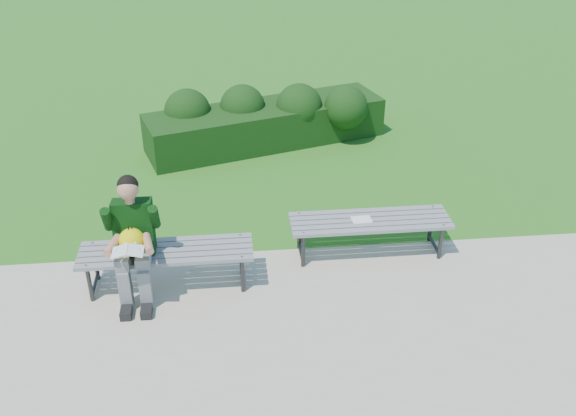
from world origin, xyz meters
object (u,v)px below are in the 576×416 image
at_px(seated_boy, 133,237).
at_px(bench_right, 370,223).
at_px(bench_left, 166,254).
at_px(paper_sheet, 362,220).
at_px(hedge, 266,118).

bearing_deg(seated_boy, bench_right, 10.90).
height_order(bench_left, paper_sheet, bench_left).
relative_size(bench_right, seated_boy, 1.37).
distance_m(bench_left, paper_sheet, 2.18).
distance_m(seated_boy, paper_sheet, 2.50).
bearing_deg(paper_sheet, bench_left, -169.62).
height_order(hedge, bench_right, hedge).
height_order(bench_left, bench_right, same).
bearing_deg(bench_right, hedge, 106.08).
relative_size(bench_right, paper_sheet, 7.89).
relative_size(hedge, seated_boy, 2.89).
relative_size(hedge, paper_sheet, 16.68).
xyz_separation_m(hedge, seated_boy, (-1.61, -3.74, 0.31)).
relative_size(hedge, bench_right, 2.11).
distance_m(hedge, bench_right, 3.38).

